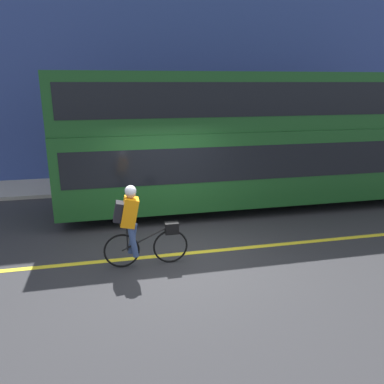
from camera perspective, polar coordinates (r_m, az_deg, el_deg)
ground_plane at (r=7.70m, az=-2.06°, el=-9.88°), size 80.00×80.00×0.00m
road_center_line at (r=7.81m, az=-2.23°, el=-9.45°), size 50.00×0.14×0.01m
sidewalk_curb at (r=13.17m, az=-6.66°, el=1.52°), size 60.00×2.14×0.11m
building_facade at (r=14.02m, az=-7.91°, el=22.15°), size 60.00×0.30×9.71m
bus at (r=10.56m, az=9.99°, el=8.68°), size 10.68×2.44×3.65m
cyclist_on_bike at (r=7.09m, az=-8.48°, el=-4.76°), size 1.61×0.32×1.61m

